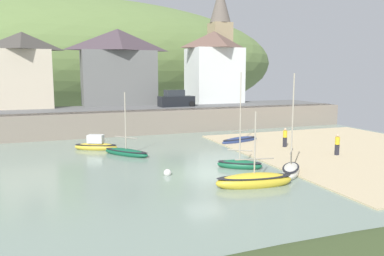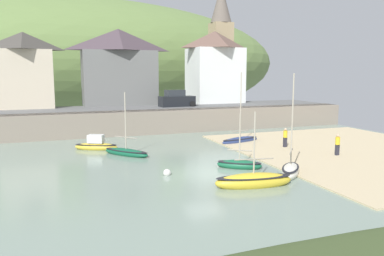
{
  "view_description": "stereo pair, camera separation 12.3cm",
  "coord_description": "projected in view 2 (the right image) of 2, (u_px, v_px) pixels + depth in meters",
  "views": [
    {
      "loc": [
        -9.04,
        -22.12,
        6.39
      ],
      "look_at": [
        1.14,
        5.48,
        2.11
      ],
      "focal_mm": 36.08,
      "sensor_mm": 36.0,
      "label": 1
    },
    {
      "loc": [
        -8.92,
        -22.17,
        6.39
      ],
      "look_at": [
        1.14,
        5.48,
        2.11
      ],
      "focal_mm": 36.08,
      "sensor_mm": 36.0,
      "label": 2
    }
  ],
  "objects": [
    {
      "name": "waterfront_building_left",
      "position": [
        25.0,
        69.0,
        43.09
      ],
      "size": [
        6.32,
        5.5,
        8.38
      ],
      "color": "beige",
      "rests_on": "ground"
    },
    {
      "name": "person_near_water",
      "position": [
        338.0,
        144.0,
        29.3
      ],
      "size": [
        0.34,
        0.34,
        1.62
      ],
      "color": "#282833",
      "rests_on": "ground"
    },
    {
      "name": "hillside_backdrop",
      "position": [
        77.0,
        62.0,
        73.35
      ],
      "size": [
        80.0,
        44.0,
        23.35
      ],
      "color": "olive",
      "rests_on": "ground"
    },
    {
      "name": "mooring_buoy",
      "position": [
        167.0,
        173.0,
        24.08
      ],
      "size": [
        0.48,
        0.48,
        0.48
      ],
      "color": "silver",
      "rests_on": "ground"
    },
    {
      "name": "ground",
      "position": [
        321.0,
        222.0,
        16.11
      ],
      "size": [
        48.0,
        41.0,
        0.61
      ],
      "color": "gray"
    },
    {
      "name": "waterfront_building_right",
      "position": [
        215.0,
        66.0,
        50.86
      ],
      "size": [
        6.72,
        5.93,
        9.27
      ],
      "color": "white",
      "rests_on": "ground"
    },
    {
      "name": "parked_car_near_slipway",
      "position": [
        176.0,
        100.0,
        44.95
      ],
      "size": [
        4.21,
        1.99,
        1.95
      ],
      "rotation": [
        0.0,
        0.0,
        0.07
      ],
      "color": "black",
      "rests_on": "ground"
    },
    {
      "name": "dinghy_open_wooden",
      "position": [
        96.0,
        145.0,
        32.08
      ],
      "size": [
        3.75,
        2.58,
        1.39
      ],
      "rotation": [
        0.0,
        0.0,
        -0.45
      ],
      "color": "gold",
      "rests_on": "ground"
    },
    {
      "name": "sailboat_far_left",
      "position": [
        254.0,
        181.0,
        21.72
      ],
      "size": [
        4.63,
        1.92,
        4.46
      ],
      "rotation": [
        0.0,
        0.0,
        -0.14
      ],
      "color": "gold",
      "rests_on": "ground"
    },
    {
      "name": "person_on_slipway",
      "position": [
        285.0,
        137.0,
        32.49
      ],
      "size": [
        0.34,
        0.34,
        1.62
      ],
      "color": "#282833",
      "rests_on": "ground"
    },
    {
      "name": "sailboat_blue_trim",
      "position": [
        126.0,
        152.0,
        29.88
      ],
      "size": [
        3.45,
        3.95,
        5.02
      ],
      "rotation": [
        0.0,
        0.0,
        -0.9
      ],
      "color": "#125638",
      "rests_on": "ground"
    },
    {
      "name": "fishing_boat_green",
      "position": [
        290.0,
        170.0,
        24.1
      ],
      "size": [
        2.81,
        3.11,
        6.51
      ],
      "rotation": [
        0.0,
        0.0,
        0.88
      ],
      "color": "silver",
      "rests_on": "ground"
    },
    {
      "name": "church_with_spire",
      "position": [
        221.0,
        41.0,
        54.94
      ],
      "size": [
        3.0,
        3.0,
        16.26
      ],
      "color": "tan",
      "rests_on": "ground"
    },
    {
      "name": "sailboat_white_hull",
      "position": [
        239.0,
        164.0,
        25.9
      ],
      "size": [
        3.12,
        2.59,
        3.86
      ],
      "rotation": [
        0.0,
        0.0,
        -0.59
      ],
      "color": "#165A39",
      "rests_on": "ground"
    },
    {
      "name": "waterfront_building_centre",
      "position": [
        119.0,
        66.0,
        46.61
      ],
      "size": [
        9.02,
        4.45,
        9.09
      ],
      "color": "slate",
      "rests_on": "ground"
    },
    {
      "name": "quay_seawall",
      "position": [
        143.0,
        120.0,
        40.63
      ],
      "size": [
        48.0,
        9.4,
        2.4
      ],
      "color": "gray",
      "rests_on": "ground"
    },
    {
      "name": "sailboat_tall_mast",
      "position": [
        240.0,
        140.0,
        35.12
      ],
      "size": [
        4.31,
        2.1,
        6.52
      ],
      "rotation": [
        0.0,
        0.0,
        0.29
      ],
      "color": "navy",
      "rests_on": "ground"
    }
  ]
}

